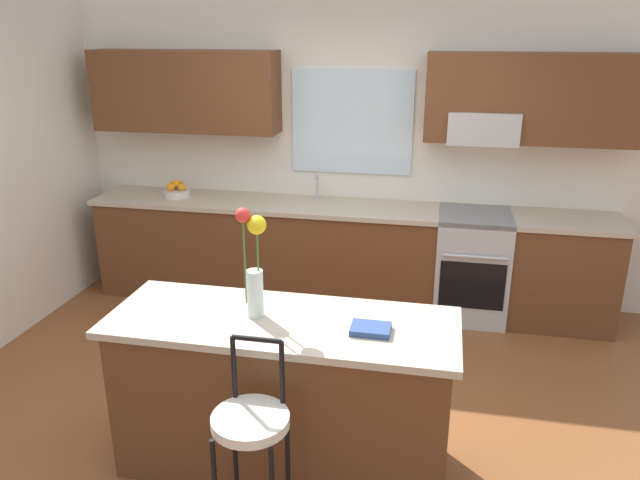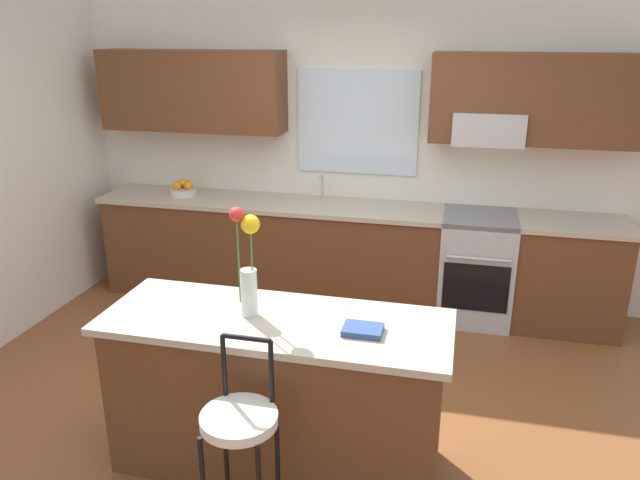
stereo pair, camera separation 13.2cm
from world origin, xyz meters
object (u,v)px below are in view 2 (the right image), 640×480
cookbook (363,330)px  bar_stool_near (240,427)px  fruit_bowl_oranges (183,189)px  flower_vase (248,264)px  kitchen_island (277,393)px  oven_range (476,268)px

cookbook → bar_stool_near: bearing=-133.1°
cookbook → fruit_bowl_oranges: size_ratio=0.83×
flower_vase → cookbook: bearing=-5.2°
flower_vase → fruit_bowl_oranges: bearing=123.2°
bar_stool_near → cookbook: bearing=46.9°
fruit_bowl_oranges → cookbook: bearing=-47.6°
kitchen_island → flower_vase: (-0.15, 0.01, 0.75)m
oven_range → fruit_bowl_oranges: 2.71m
oven_range → kitchen_island: size_ratio=0.49×
flower_vase → oven_range: bearing=60.7°
kitchen_island → fruit_bowl_oranges: fruit_bowl_oranges is taller
bar_stool_near → oven_range: bearing=68.6°
bar_stool_near → kitchen_island: bearing=90.0°
kitchen_island → cookbook: size_ratio=9.32×
oven_range → cookbook: size_ratio=4.60×
kitchen_island → cookbook: (0.48, -0.05, 0.47)m
bar_stool_near → flower_vase: size_ratio=1.73×
flower_vase → fruit_bowl_oranges: 2.64m
kitchen_island → fruit_bowl_oranges: (-1.59, 2.22, 0.51)m
kitchen_island → fruit_bowl_oranges: size_ratio=7.77×
oven_range → fruit_bowl_oranges: bearing=179.4°
kitchen_island → bar_stool_near: bar_stool_near is taller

